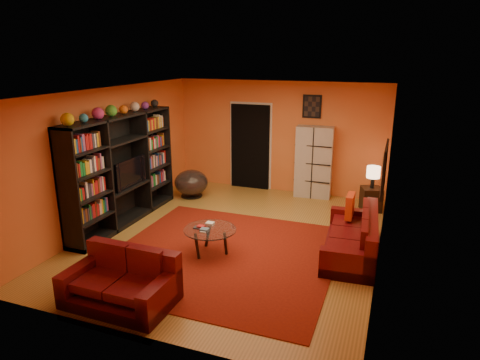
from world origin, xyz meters
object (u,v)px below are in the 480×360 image
(loveseat, at_px, (123,281))
(coffee_table, at_px, (210,232))
(sofa, at_px, (356,238))
(bowl_chair, at_px, (191,183))
(side_table, at_px, (371,199))
(entertainment_unit, at_px, (122,170))
(storage_cabinet, at_px, (314,162))
(tv, at_px, (127,172))
(table_lamp, at_px, (373,173))

(loveseat, distance_m, coffee_table, 1.76)
(sofa, bearing_deg, coffee_table, -163.71)
(loveseat, bearing_deg, sofa, -46.78)
(bowl_chair, relative_size, side_table, 1.54)
(coffee_table, relative_size, bowl_chair, 1.12)
(sofa, relative_size, coffee_table, 2.33)
(entertainment_unit, height_order, storage_cabinet, entertainment_unit)
(coffee_table, distance_m, storage_cabinet, 3.70)
(storage_cabinet, bearing_deg, loveseat, -110.02)
(tv, bearing_deg, table_lamp, -63.09)
(coffee_table, height_order, bowl_chair, bowl_chair)
(loveseat, bearing_deg, side_table, -30.02)
(sofa, height_order, coffee_table, sofa)
(storage_cabinet, height_order, table_lamp, storage_cabinet)
(entertainment_unit, bearing_deg, storage_cabinet, 41.54)
(bowl_chair, bearing_deg, table_lamp, 7.29)
(table_lamp, bearing_deg, sofa, -92.29)
(tv, bearing_deg, entertainment_unit, 137.00)
(sofa, distance_m, coffee_table, 2.40)
(tv, xyz_separation_m, sofa, (4.36, 0.03, -0.70))
(coffee_table, bearing_deg, tv, 159.48)
(coffee_table, distance_m, table_lamp, 3.86)
(sofa, height_order, table_lamp, table_lamp)
(side_table, bearing_deg, table_lamp, -90.00)
(coffee_table, relative_size, storage_cabinet, 0.53)
(tv, relative_size, storage_cabinet, 0.58)
(tv, distance_m, loveseat, 3.03)
(loveseat, xyz_separation_m, table_lamp, (2.85, 4.73, 0.54))
(sofa, relative_size, side_table, 4.04)
(side_table, height_order, table_lamp, table_lamp)
(coffee_table, xyz_separation_m, side_table, (2.34, 3.04, -0.14))
(tv, bearing_deg, sofa, -89.65)
(entertainment_unit, relative_size, coffee_table, 3.47)
(loveseat, height_order, storage_cabinet, storage_cabinet)
(storage_cabinet, xyz_separation_m, side_table, (1.34, -0.49, -0.57))
(tv, bearing_deg, side_table, -63.09)
(tv, relative_size, table_lamp, 2.05)
(storage_cabinet, distance_m, side_table, 1.53)
(coffee_table, bearing_deg, side_table, 52.46)
(tv, bearing_deg, storage_cabinet, -48.55)
(loveseat, height_order, bowl_chair, loveseat)
(coffee_table, bearing_deg, loveseat, -106.79)
(sofa, distance_m, bowl_chair, 4.23)
(entertainment_unit, xyz_separation_m, coffee_table, (2.16, -0.73, -0.66))
(tv, height_order, side_table, tv)
(coffee_table, distance_m, side_table, 3.84)
(storage_cabinet, bearing_deg, bowl_chair, -163.06)
(loveseat, xyz_separation_m, storage_cabinet, (1.51, 5.22, 0.53))
(entertainment_unit, distance_m, coffee_table, 2.37)
(sofa, height_order, loveseat, same)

